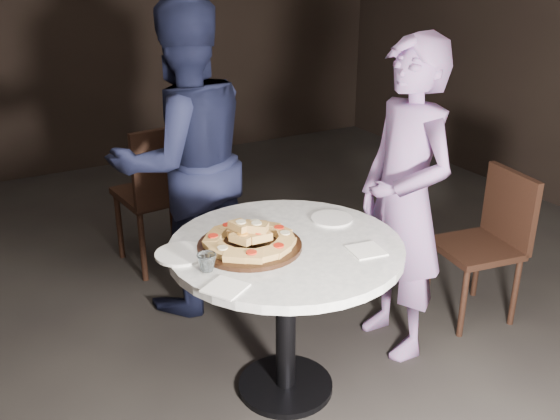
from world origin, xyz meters
name	(u,v)px	position (x,y,z in m)	size (l,w,h in m)	color
floor	(264,393)	(0.00, 0.00, 0.00)	(7.00, 7.00, 0.00)	black
table	(286,273)	(0.10, -0.01, 0.58)	(1.04, 1.04, 0.72)	black
serving_board	(250,246)	(-0.04, 0.02, 0.73)	(0.42, 0.42, 0.02)	black
focaccia_pile	(249,238)	(-0.04, 0.02, 0.76)	(0.37, 0.37, 0.10)	#BC8C49
plate_left	(181,254)	(-0.30, 0.10, 0.72)	(0.21, 0.21, 0.01)	white
plate_right	(332,219)	(0.40, 0.10, 0.72)	(0.18, 0.18, 0.01)	white
water_glass	(207,262)	(-0.27, -0.07, 0.75)	(0.07, 0.07, 0.07)	silver
napkin_near	(225,288)	(-0.26, -0.22, 0.72)	(0.13, 0.13, 0.01)	white
napkin_far	(366,250)	(0.35, -0.23, 0.72)	(0.13, 0.13, 0.01)	white
chair_far	(161,187)	(0.04, 1.36, 0.52)	(0.46, 0.48, 0.91)	black
chair_right	(490,235)	(1.34, 0.03, 0.46)	(0.44, 0.42, 0.79)	black
diner_navy	(185,161)	(0.03, 0.91, 0.81)	(0.79, 0.62, 1.63)	#141832
diner_teal	(404,202)	(0.76, 0.04, 0.75)	(0.55, 0.36, 1.51)	#806298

